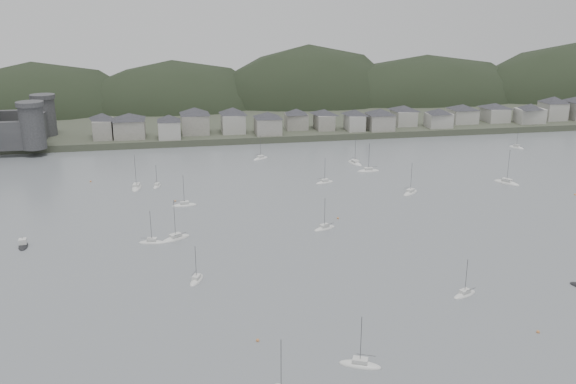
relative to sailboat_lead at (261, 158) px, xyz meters
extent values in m
plane|color=slate|center=(-1.18, -142.16, -0.18)|extent=(900.00, 900.00, 0.00)
cube|color=#383D2D|center=(-1.18, 152.84, 1.32)|extent=(900.00, 250.00, 3.00)
ellipsoid|color=black|center=(-112.04, 129.78, -10.32)|extent=(138.98, 92.48, 81.13)
ellipsoid|color=black|center=(-33.47, 130.70, -10.15)|extent=(132.08, 90.41, 79.74)
ellipsoid|color=black|center=(49.47, 130.77, -12.85)|extent=(133.88, 88.37, 101.41)
ellipsoid|color=black|center=(124.77, 125.75, -10.50)|extent=(165.81, 81.78, 82.55)
ellipsoid|color=black|center=(233.26, 123.41, -13.00)|extent=(177.60, 96.61, 102.57)
cylinder|color=#363639|center=(-93.18, 23.84, 11.82)|extent=(10.00, 10.00, 18.00)
cylinder|color=#363639|center=(-93.18, 51.84, 11.32)|extent=(10.00, 10.00, 17.00)
cube|color=#363639|center=(-93.18, 37.84, 8.82)|extent=(3.50, 30.00, 12.00)
cube|color=gray|center=(-66.18, 39.80, 7.12)|extent=(8.34, 12.91, 8.59)
pyramid|color=#28272C|center=(-66.18, 39.80, 12.91)|extent=(15.78, 15.78, 3.01)
cube|color=gray|center=(-54.49, 39.16, 7.00)|extent=(13.68, 13.35, 8.36)
pyramid|color=#28272C|center=(-54.49, 39.16, 12.64)|extent=(20.07, 20.07, 2.93)
cube|color=#AEABA4|center=(-36.75, 33.85, 6.86)|extent=(9.78, 10.20, 8.08)
pyramid|color=#28272C|center=(-36.75, 33.85, 12.31)|extent=(14.83, 14.83, 2.83)
cube|color=gray|center=(-24.69, 43.48, 7.37)|extent=(12.59, 13.33, 9.09)
pyramid|color=#28272C|center=(-24.69, 43.48, 13.51)|extent=(19.24, 19.24, 3.18)
cube|color=#AEABA4|center=(-6.92, 41.94, 7.26)|extent=(10.74, 12.17, 8.87)
pyramid|color=#28272C|center=(-6.92, 41.94, 13.24)|extent=(17.01, 17.01, 3.10)
cube|color=gray|center=(8.75, 35.37, 6.67)|extent=(11.63, 12.09, 7.69)
pyramid|color=#28272C|center=(8.75, 35.37, 11.86)|extent=(17.61, 17.61, 2.69)
cube|color=gray|center=(24.08, 44.03, 6.54)|extent=(10.37, 9.35, 7.44)
pyramid|color=#28272C|center=(24.08, 44.03, 11.56)|extent=(14.65, 14.65, 2.60)
cube|color=gray|center=(37.45, 41.63, 6.43)|extent=(8.24, 12.20, 7.22)
pyramid|color=#28272C|center=(37.45, 41.63, 11.31)|extent=(15.17, 15.17, 2.53)
cube|color=#AEABA4|center=(51.32, 36.39, 6.55)|extent=(8.06, 10.91, 7.46)
pyramid|color=#28272C|center=(51.32, 36.39, 11.59)|extent=(14.08, 14.08, 2.61)
cube|color=gray|center=(63.64, 34.90, 6.65)|extent=(11.73, 11.78, 7.66)
pyramid|color=#28272C|center=(63.64, 34.90, 11.82)|extent=(17.46, 17.46, 2.68)
cube|color=#AEABA4|center=(79.46, 44.75, 6.49)|extent=(10.19, 13.02, 7.33)
pyramid|color=#28272C|center=(79.46, 44.75, 11.44)|extent=(17.23, 17.23, 2.57)
cube|color=#AEABA4|center=(94.37, 35.90, 6.26)|extent=(11.70, 9.81, 6.88)
pyramid|color=#28272C|center=(94.37, 35.90, 10.90)|extent=(15.97, 15.97, 2.41)
cube|color=#AEABA4|center=(111.23, 44.74, 6.32)|extent=(12.83, 12.48, 7.00)
pyramid|color=#28272C|center=(111.23, 44.74, 11.05)|extent=(18.79, 18.79, 2.45)
cube|color=#AEABA4|center=(129.56, 45.26, 6.31)|extent=(11.07, 13.50, 6.97)
pyramid|color=#28272C|center=(129.56, 45.26, 11.01)|extent=(18.25, 18.25, 2.44)
cube|color=#AEABA4|center=(144.84, 37.56, 6.49)|extent=(13.75, 9.12, 7.34)
pyramid|color=#28272C|center=(144.84, 37.56, 11.44)|extent=(16.97, 16.97, 2.57)
cube|color=#AEABA4|center=(161.75, 43.78, 7.35)|extent=(11.37, 11.57, 9.05)
pyramid|color=#28272C|center=(161.75, 43.78, 13.46)|extent=(17.03, 17.03, 3.17)
ellipsoid|color=silver|center=(0.00, 0.00, -0.13)|extent=(7.77, 6.41, 1.55)
cube|color=silver|center=(0.00, 0.00, 0.95)|extent=(3.19, 2.93, 0.70)
cylinder|color=#3F3F42|center=(0.00, 0.00, 4.85)|extent=(0.12, 0.12, 9.66)
cylinder|color=#3F3F42|center=(-1.15, 0.79, 1.50)|extent=(2.92, 2.05, 0.10)
ellipsoid|color=silver|center=(82.00, -52.43, -0.13)|extent=(7.98, 9.95, 1.96)
cube|color=silver|center=(82.00, -52.43, 1.15)|extent=(3.68, 4.06, 0.70)
cylinder|color=#3F3F42|center=(82.00, -52.43, 6.16)|extent=(0.12, 0.12, 12.28)
cylinder|color=#3F3F42|center=(81.04, -53.91, 1.70)|extent=(2.49, 3.76, 0.10)
ellipsoid|color=silver|center=(-4.68, -155.10, -0.13)|extent=(8.08, 5.52, 1.55)
cube|color=silver|center=(-4.68, -155.10, 0.95)|extent=(3.18, 2.69, 0.70)
cylinder|color=#3F3F42|center=(-4.68, -155.10, 4.87)|extent=(0.12, 0.12, 9.69)
cylinder|color=#3F3F42|center=(-3.42, -154.51, 1.50)|extent=(3.21, 1.56, 0.10)
ellipsoid|color=silver|center=(43.33, -57.46, -0.13)|extent=(8.10, 7.54, 1.68)
cube|color=silver|center=(43.33, -57.46, 1.01)|extent=(3.43, 3.32, 0.70)
cylinder|color=#3F3F42|center=(43.33, -57.46, 5.27)|extent=(0.12, 0.12, 10.50)
cylinder|color=#3F3F42|center=(42.19, -56.47, 1.56)|extent=(2.92, 2.56, 0.10)
ellipsoid|color=silver|center=(-36.34, -85.73, -0.13)|extent=(9.07, 7.09, 1.78)
cube|color=silver|center=(-36.34, -85.73, 1.06)|extent=(3.68, 3.30, 0.70)
cylinder|color=#3F3F42|center=(-36.34, -85.73, 5.58)|extent=(0.12, 0.12, 11.12)
cylinder|color=#3F3F42|center=(-34.98, -86.57, 1.61)|extent=(3.46, 2.19, 0.10)
ellipsoid|color=silver|center=(26.67, -132.49, -0.13)|extent=(7.09, 4.79, 1.36)
cube|color=silver|center=(26.67, -132.49, 0.85)|extent=(2.78, 2.35, 0.70)
cylinder|color=#3F3F42|center=(26.67, -132.49, 4.27)|extent=(0.12, 0.12, 8.50)
cylinder|color=#3F3F42|center=(27.78, -132.99, 1.40)|extent=(2.83, 1.36, 0.10)
ellipsoid|color=silver|center=(115.60, -1.35, -0.13)|extent=(5.30, 7.63, 1.47)
cube|color=silver|center=(115.60, -1.35, 0.91)|extent=(2.57, 3.02, 0.70)
cylinder|color=#3F3F42|center=(115.60, -1.35, 4.61)|extent=(0.12, 0.12, 9.18)
cylinder|color=#3F3F42|center=(115.03, -2.54, 1.46)|extent=(1.53, 3.02, 0.10)
ellipsoid|color=silver|center=(36.28, -15.15, -0.13)|extent=(5.22, 9.89, 1.89)
cube|color=silver|center=(36.28, -15.15, 1.12)|extent=(2.82, 3.71, 0.70)
cylinder|color=#3F3F42|center=(36.28, -15.15, 5.92)|extent=(0.12, 0.12, 11.80)
cylinder|color=#3F3F42|center=(36.70, -13.50, 1.67)|extent=(1.13, 4.14, 0.10)
ellipsoid|color=silver|center=(17.62, -39.48, -0.13)|extent=(7.59, 4.49, 1.45)
cube|color=silver|center=(17.62, -39.48, 0.89)|extent=(2.90, 2.31, 0.70)
cylinder|color=#3F3F42|center=(17.62, -39.48, 4.54)|extent=(0.12, 0.12, 9.03)
cylinder|color=#3F3F42|center=(16.39, -39.07, 1.44)|extent=(3.11, 1.13, 0.10)
cylinder|color=#3F3F42|center=(-20.44, -162.16, 5.52)|extent=(0.12, 0.12, 10.99)
ellipsoid|color=silver|center=(-42.75, -87.35, -0.13)|extent=(7.56, 3.68, 1.45)
cube|color=silver|center=(-42.75, -87.35, 0.90)|extent=(2.80, 2.05, 0.70)
cylinder|color=#3F3F42|center=(-42.75, -87.35, 4.55)|extent=(0.12, 0.12, 9.06)
cylinder|color=#3F3F42|center=(-44.03, -87.60, 1.45)|extent=(3.22, 0.73, 0.10)
ellipsoid|color=silver|center=(-31.98, -113.68, -0.13)|extent=(4.69, 7.15, 1.37)
cube|color=silver|center=(-31.98, -113.68, 0.86)|extent=(2.32, 2.79, 0.70)
cylinder|color=#3F3F42|center=(-31.98, -113.68, 4.30)|extent=(0.12, 0.12, 8.55)
cylinder|color=#3F3F42|center=(-32.47, -112.55, 1.41)|extent=(1.30, 2.87, 0.10)
ellipsoid|color=silver|center=(-49.00, -33.57, -0.13)|extent=(4.16, 9.77, 1.90)
cube|color=silver|center=(-49.00, -33.57, 1.12)|extent=(2.47, 3.55, 0.70)
cylinder|color=#3F3F42|center=(-49.00, -33.57, 5.94)|extent=(0.12, 0.12, 11.84)
cylinder|color=#3F3F42|center=(-48.79, -35.26, 1.67)|extent=(0.62, 4.24, 0.10)
ellipsoid|color=silver|center=(-41.96, -32.92, -0.13)|extent=(3.62, 6.41, 1.22)
cube|color=silver|center=(-41.96, -32.92, 0.78)|extent=(1.90, 2.43, 0.70)
cylinder|color=#3F3F42|center=(-41.96, -32.92, 3.84)|extent=(0.12, 0.12, 7.63)
cylinder|color=#3F3F42|center=(-42.28, -31.87, 1.33)|extent=(0.88, 2.66, 0.10)
ellipsoid|color=silver|center=(38.05, -27.39, -0.13)|extent=(8.76, 3.01, 1.74)
cube|color=silver|center=(38.05, -27.39, 1.04)|extent=(3.09, 1.99, 0.70)
cylinder|color=#3F3F42|center=(38.05, -27.39, 5.45)|extent=(0.12, 0.12, 10.86)
cylinder|color=#3F3F42|center=(39.61, -27.35, 1.59)|extent=(3.91, 0.20, 0.10)
ellipsoid|color=silver|center=(-33.08, -56.54, -0.13)|extent=(8.16, 3.19, 1.60)
cube|color=silver|center=(-33.08, -56.54, 0.97)|extent=(2.93, 1.98, 0.70)
cylinder|color=#3F3F42|center=(-33.08, -56.54, 5.01)|extent=(0.12, 0.12, 9.98)
cylinder|color=#3F3F42|center=(-34.51, -56.43, 1.52)|extent=(3.59, 0.39, 0.10)
ellipsoid|color=silver|center=(6.05, -85.59, -0.13)|extent=(7.64, 5.13, 1.46)
cube|color=silver|center=(6.05, -85.59, 0.90)|extent=(3.00, 2.52, 0.70)
cylinder|color=#3F3F42|center=(6.05, -85.59, 4.60)|extent=(0.12, 0.12, 9.15)
cylinder|color=#3F3F42|center=(7.25, -86.13, 1.45)|extent=(3.05, 1.44, 0.10)
ellipsoid|color=black|center=(-76.66, -83.41, -0.13)|extent=(3.27, 7.07, 1.50)
cube|color=silver|center=(-76.66, -83.41, 1.27)|extent=(2.14, 2.26, 1.40)
cylinder|color=#3F3F42|center=(-76.66, -83.41, 2.17)|extent=(0.10, 0.10, 1.20)
sphere|color=#CA7D43|center=(-65.78, -22.29, -0.03)|extent=(0.70, 0.70, 0.70)
sphere|color=#CA7D43|center=(-21.67, -143.24, -0.03)|extent=(0.70, 0.70, 0.70)
sphere|color=#CA7D43|center=(-35.93, -51.48, -0.03)|extent=(0.70, 0.70, 0.70)
sphere|color=#CA7D43|center=(33.56, -150.51, -0.03)|extent=(0.70, 0.70, 0.70)
sphere|color=#CA7D43|center=(12.16, -77.85, -0.03)|extent=(0.70, 0.70, 0.70)
sphere|color=#CA7D43|center=(97.57, -69.69, -0.03)|extent=(0.70, 0.70, 0.70)
camera|label=1|loc=(-35.84, -248.95, 62.99)|focal=38.78mm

